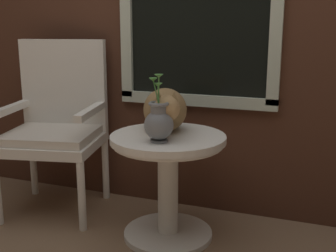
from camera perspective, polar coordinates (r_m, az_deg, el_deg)
wicker_side_table at (r=2.34m, az=0.00°, el=-5.63°), size 0.62×0.62×0.58m
wicker_chair at (r=2.80m, az=-14.38°, el=0.67°), size 0.65×0.62×1.06m
cat at (r=2.34m, az=-0.37°, el=2.16°), size 0.32×0.53×0.24m
pewter_vase_with_ivy at (r=2.14m, az=-1.22°, el=0.56°), size 0.15×0.15×0.34m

